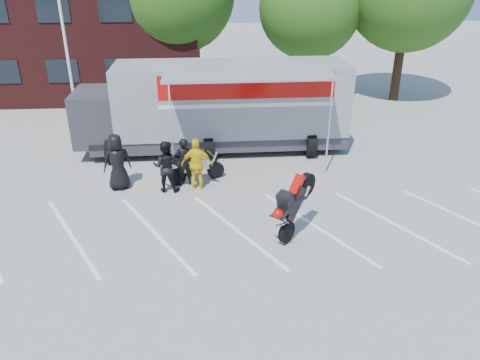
{
  "coord_description": "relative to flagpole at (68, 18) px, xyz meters",
  "views": [
    {
      "loc": [
        -0.51,
        -10.87,
        7.29
      ],
      "look_at": [
        0.36,
        1.7,
        1.3
      ],
      "focal_mm": 35.0,
      "sensor_mm": 36.0,
      "label": 1
    }
  ],
  "objects": [
    {
      "name": "spectator_leather_a",
      "position": [
        2.56,
        -5.93,
        -4.06
      ],
      "size": [
        1.12,
        0.92,
        1.98
      ],
      "primitive_type": "imported",
      "rotation": [
        0.0,
        0.0,
        3.49
      ],
      "color": "black",
      "rests_on": "ground"
    },
    {
      "name": "stunt_bike_rider",
      "position": [
        8.29,
        -9.3,
        -5.05
      ],
      "size": [
        1.81,
        1.86,
        2.08
      ],
      "primitive_type": null,
      "rotation": [
        0.0,
        0.0,
        -0.75
      ],
      "color": "black",
      "rests_on": "ground"
    },
    {
      "name": "office_building",
      "position": [
        -3.76,
        8.0,
        -1.55
      ],
      "size": [
        18.0,
        8.0,
        7.0
      ],
      "primitive_type": "cube",
      "color": "#421515",
      "rests_on": "ground"
    },
    {
      "name": "transporter_truck",
      "position": [
        6.18,
        -2.49,
        -5.05
      ],
      "size": [
        11.33,
        5.59,
        3.58
      ],
      "primitive_type": null,
      "rotation": [
        0.0,
        0.0,
        0.02
      ],
      "color": "gray",
      "rests_on": "ground"
    },
    {
      "name": "ground",
      "position": [
        6.24,
        -10.0,
        -5.05
      ],
      "size": [
        100.0,
        100.0,
        0.0
      ],
      "primitive_type": "plane",
      "color": "gray",
      "rests_on": "ground"
    },
    {
      "name": "spectator_hivis",
      "position": [
        5.27,
        -6.15,
        -4.14
      ],
      "size": [
        1.09,
        0.49,
        1.83
      ],
      "primitive_type": "imported",
      "rotation": [
        0.0,
        0.0,
        3.1
      ],
      "color": "yellow",
      "rests_on": "ground"
    },
    {
      "name": "spectator_leather_c",
      "position": [
        4.22,
        -6.22,
        -4.15
      ],
      "size": [
        0.97,
        0.81,
        1.81
      ],
      "primitive_type": "imported",
      "rotation": [
        0.0,
        0.0,
        3.0
      ],
      "color": "black",
      "rests_on": "ground"
    },
    {
      "name": "parked_motorcycle",
      "position": [
        5.24,
        -5.57,
        -5.05
      ],
      "size": [
        2.23,
        1.38,
        1.11
      ],
      "primitive_type": null,
      "rotation": [
        0.0,
        0.0,
        1.92
      ],
      "color": "#B9B9BE",
      "rests_on": "ground"
    },
    {
      "name": "flagpole",
      "position": [
        0.0,
        0.0,
        0.0
      ],
      "size": [
        1.61,
        0.12,
        8.0
      ],
      "color": "white",
      "rests_on": "ground"
    },
    {
      "name": "parking_bay_lines",
      "position": [
        6.24,
        -9.0,
        -5.05
      ],
      "size": [
        18.09,
        13.33,
        0.01
      ],
      "primitive_type": "cube",
      "rotation": [
        0.0,
        0.0,
        0.52
      ],
      "color": "white",
      "rests_on": "ground"
    },
    {
      "name": "spectator_leather_b",
      "position": [
        4.81,
        -5.82,
        -4.18
      ],
      "size": [
        0.72,
        0.57,
        1.75
      ],
      "primitive_type": "imported",
      "rotation": [
        0.0,
        0.0,
        3.41
      ],
      "color": "black",
      "rests_on": "ground"
    },
    {
      "name": "tree_mid",
      "position": [
        11.24,
        5.0,
        -0.11
      ],
      "size": [
        5.44,
        5.44,
        7.68
      ],
      "color": "#382314",
      "rests_on": "ground"
    }
  ]
}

